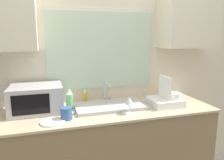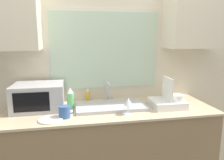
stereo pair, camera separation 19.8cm
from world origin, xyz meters
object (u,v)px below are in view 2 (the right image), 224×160
at_px(spray_bottle, 70,98).
at_px(mug_near_sink, 65,112).
at_px(microwave, 38,97).
at_px(soap_bottle, 88,96).
at_px(dish_rack, 168,102).
at_px(wine_glass, 128,102).
at_px(faucet, 108,90).

bearing_deg(spray_bottle, mug_near_sink, -102.08).
height_order(microwave, soap_bottle, microwave).
xyz_separation_m(microwave, dish_rack, (1.21, -0.17, -0.07)).
bearing_deg(wine_glass, spray_bottle, 152.52).
distance_m(microwave, wine_glass, 0.84).
height_order(dish_rack, wine_glass, dish_rack).
bearing_deg(faucet, spray_bottle, -161.70).
distance_m(faucet, soap_bottle, 0.23).
relative_size(spray_bottle, wine_glass, 1.35).
xyz_separation_m(microwave, mug_near_sink, (0.24, -0.27, -0.07)).
distance_m(faucet, mug_near_sink, 0.57).
xyz_separation_m(dish_rack, mug_near_sink, (-0.97, -0.10, -0.00)).
bearing_deg(microwave, faucet, 7.86).
relative_size(faucet, microwave, 0.49).
distance_m(spray_bottle, soap_bottle, 0.26).
bearing_deg(dish_rack, faucet, 154.23).
xyz_separation_m(spray_bottle, soap_bottle, (0.17, 0.19, -0.04)).
bearing_deg(wine_glass, dish_rack, 15.86).
distance_m(faucet, spray_bottle, 0.41).
relative_size(dish_rack, spray_bottle, 1.49).
distance_m(faucet, microwave, 0.68).
relative_size(dish_rack, wine_glass, 2.02).
height_order(faucet, mug_near_sink, faucet).
height_order(faucet, spray_bottle, faucet).
relative_size(microwave, wine_glass, 3.05).
distance_m(dish_rack, mug_near_sink, 0.98).
xyz_separation_m(spray_bottle, mug_near_sink, (-0.05, -0.23, -0.05)).
bearing_deg(soap_bottle, microwave, -161.23).
bearing_deg(mug_near_sink, spray_bottle, 77.92).
distance_m(microwave, dish_rack, 1.23).
relative_size(dish_rack, soap_bottle, 2.26).
distance_m(dish_rack, spray_bottle, 0.93).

